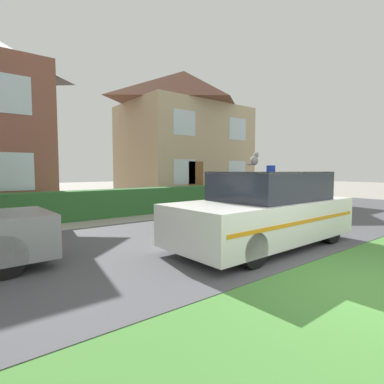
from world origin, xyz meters
The scene contains 7 objects.
ground_plane centered at (0.00, 0.00, 0.00)m, with size 80.00×80.00×0.00m, color gray.
road_strip centered at (0.00, 4.04, 0.01)m, with size 28.00×5.62×0.01m, color #4C4C51.
lawn_verge centered at (0.00, 0.16, 0.00)m, with size 28.00×2.14×0.01m, color #478438.
garden_hedge centered at (0.75, 8.41, 0.48)m, with size 14.79×0.69×0.96m, color #2D662D.
police_car centered at (0.81, 2.48, 0.77)m, with size 4.38×1.92×1.72m.
cat centered at (0.55, 2.58, 1.85)m, with size 0.34×0.22×0.29m.
house_right centered at (6.97, 13.66, 3.95)m, with size 7.53×5.63×7.75m.
Camera 1 is at (-4.36, -1.55, 1.62)m, focal length 28.00 mm.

